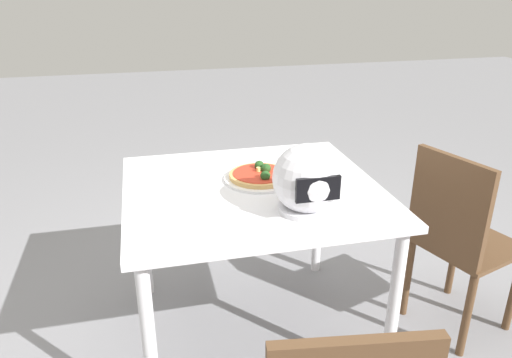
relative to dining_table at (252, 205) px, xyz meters
name	(u,v)px	position (x,y,z in m)	size (l,w,h in m)	color
ground_plane	(253,330)	(0.00, 0.00, -0.67)	(14.00, 14.00, 0.00)	gray
dining_table	(252,205)	(0.00, 0.00, 0.00)	(1.07, 0.98, 0.76)	white
pizza_plate	(260,179)	(-0.05, -0.07, 0.09)	(0.31, 0.31, 0.01)	white
pizza	(260,174)	(-0.05, -0.07, 0.11)	(0.27, 0.27, 0.06)	tan
motorcycle_helmet	(307,180)	(-0.15, 0.26, 0.21)	(0.26, 0.26, 0.26)	silver
chair_side	(457,235)	(-0.90, 0.19, -0.16)	(0.50, 0.50, 0.90)	brown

